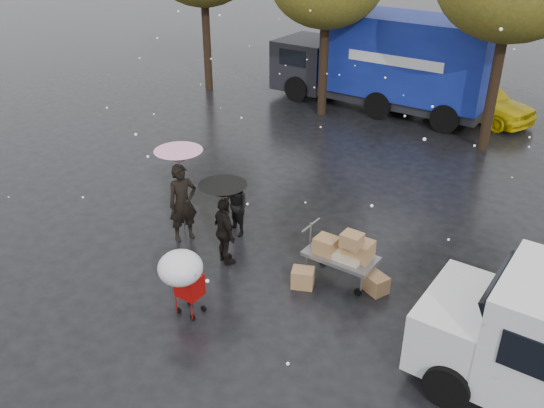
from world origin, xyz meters
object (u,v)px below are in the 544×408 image
Objects in this scene: blue_truck at (387,63)px; yellow_taxi at (479,100)px; person_pink at (183,203)px; vendor_cart at (345,250)px; person_black at (225,232)px; shopping_cart at (182,271)px.

blue_truck is 3.61m from yellow_taxi.
blue_truck is (-0.31, 11.42, 0.81)m from person_pink.
person_pink is 1.24× the size of vendor_cart.
person_black is at bearing -73.89° from person_pink.
blue_truck is at bearing 111.24° from vendor_cart.
person_pink is at bearing -88.44° from blue_truck.
person_pink is at bearing -170.31° from vendor_cart.
shopping_cart is (-1.89, -2.81, 0.34)m from vendor_cart.
yellow_taxi is (3.31, 0.98, -1.06)m from blue_truck.
person_pink is at bearing 18.15° from person_black.
person_pink reaches higher than yellow_taxi.
shopping_cart reaches higher than vendor_cart.
blue_truck is at bearing 125.25° from yellow_taxi.
blue_truck is (-2.29, 13.57, 0.69)m from shopping_cart.
person_pink is 12.76m from yellow_taxi.
vendor_cart is 11.77m from yellow_taxi.
person_black is at bearing -159.60° from vendor_cart.
shopping_cart is 13.78m from blue_truck.
person_pink is 3.93m from vendor_cart.
person_pink is 1.20× the size of person_black.
blue_truck is (-4.18, 10.76, 1.03)m from vendor_cart.
shopping_cart is at bearing -111.58° from person_pink.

